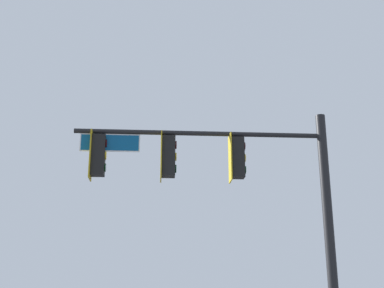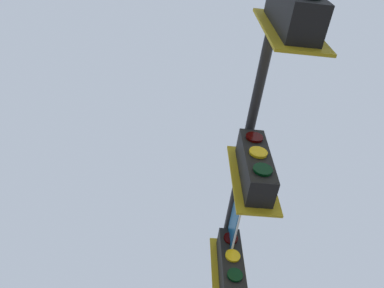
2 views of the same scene
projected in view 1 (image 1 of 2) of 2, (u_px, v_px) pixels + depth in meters
The scene contains 1 object.
signal_pole_near at pixel (237, 188), 14.04m from camera, with size 6.69×1.77×6.75m.
Camera 1 is at (-6.17, 6.81, 1.53)m, focal length 50.00 mm.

